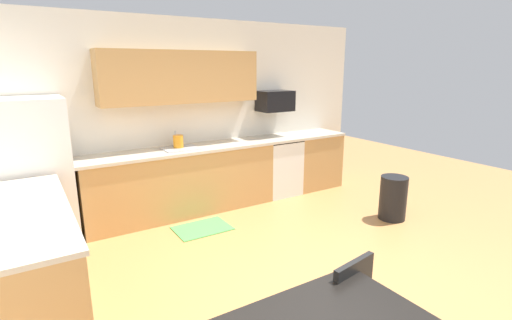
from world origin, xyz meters
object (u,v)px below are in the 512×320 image
at_px(microwave, 275,101).
at_px(kettle, 178,142).
at_px(refrigerator, 34,175).
at_px(oven_range, 278,166).
at_px(chair_near_table, 366,317).
at_px(trash_bin, 393,198).

bearing_deg(microwave, kettle, -178.27).
bearing_deg(microwave, refrigerator, -176.98).
relative_size(refrigerator, microwave, 3.18).
bearing_deg(oven_range, chair_near_table, -117.09).
bearing_deg(chair_near_table, microwave, 63.57).
distance_m(microwave, trash_bin, 2.30).
relative_size(refrigerator, trash_bin, 2.86).
height_order(chair_near_table, trash_bin, chair_near_table).
bearing_deg(oven_range, kettle, 178.27).
height_order(refrigerator, chair_near_table, refrigerator).
relative_size(microwave, trash_bin, 0.90).
bearing_deg(chair_near_table, kettle, 88.05).
xyz_separation_m(oven_range, trash_bin, (0.70, -1.73, -0.16)).
bearing_deg(refrigerator, oven_range, 1.34).
bearing_deg(refrigerator, microwave, 3.02).
height_order(trash_bin, kettle, kettle).
bearing_deg(oven_range, refrigerator, -178.66).
bearing_deg(chair_near_table, oven_range, 62.91).
bearing_deg(chair_near_table, trash_bin, 35.19).
distance_m(chair_near_table, trash_bin, 3.04).
height_order(chair_near_table, kettle, kettle).
xyz_separation_m(microwave, kettle, (-1.66, -0.05, -0.48)).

